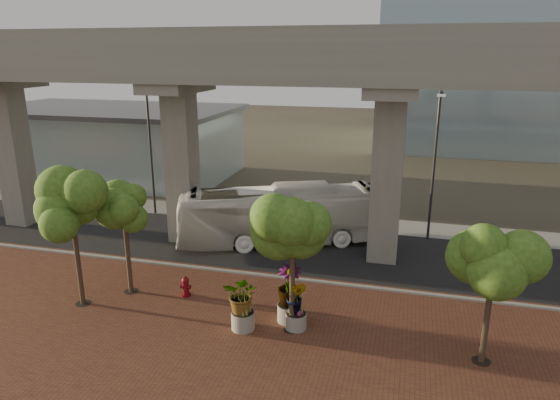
# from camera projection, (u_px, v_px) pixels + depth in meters

# --- Properties ---
(ground) EXTENTS (160.00, 160.00, 0.00)m
(ground) POSITION_uv_depth(u_px,v_px,m) (270.00, 262.00, 27.76)
(ground) COLOR #393529
(ground) RESTS_ON ground
(brick_plaza) EXTENTS (70.00, 13.00, 0.06)m
(brick_plaza) POSITION_uv_depth(u_px,v_px,m) (216.00, 338.00, 20.35)
(brick_plaza) COLOR brown
(brick_plaza) RESTS_ON ground
(asphalt_road) EXTENTS (90.00, 8.00, 0.04)m
(asphalt_road) POSITION_uv_depth(u_px,v_px,m) (279.00, 248.00, 29.61)
(asphalt_road) COLOR black
(asphalt_road) RESTS_ON ground
(curb_strip) EXTENTS (70.00, 0.25, 0.16)m
(curb_strip) POSITION_uv_depth(u_px,v_px,m) (259.00, 275.00, 25.89)
(curb_strip) COLOR gray
(curb_strip) RESTS_ON ground
(far_sidewalk) EXTENTS (90.00, 3.00, 0.06)m
(far_sidewalk) POSITION_uv_depth(u_px,v_px,m) (300.00, 219.00, 34.70)
(far_sidewalk) COLOR gray
(far_sidewalk) RESTS_ON ground
(transit_viaduct) EXTENTS (72.00, 5.60, 12.40)m
(transit_viaduct) POSITION_uv_depth(u_px,v_px,m) (279.00, 126.00, 27.53)
(transit_viaduct) COLOR gray
(transit_viaduct) RESTS_ON ground
(station_pavilion) EXTENTS (23.00, 13.00, 6.30)m
(station_pavilion) POSITION_uv_depth(u_px,v_px,m) (111.00, 141.00, 46.57)
(station_pavilion) COLOR #ADC3C5
(station_pavilion) RESTS_ON ground
(transit_bus) EXTENTS (12.78, 7.63, 3.52)m
(transit_bus) POSITION_uv_depth(u_px,v_px,m) (283.00, 216.00, 29.96)
(transit_bus) COLOR white
(transit_bus) RESTS_ON ground
(fire_hydrant) EXTENTS (0.50, 0.45, 1.00)m
(fire_hydrant) POSITION_uv_depth(u_px,v_px,m) (186.00, 286.00, 23.65)
(fire_hydrant) COLOR maroon
(fire_hydrant) RESTS_ON ground
(planter_front) EXTENTS (2.18, 2.18, 2.40)m
(planter_front) POSITION_uv_depth(u_px,v_px,m) (242.00, 297.00, 20.56)
(planter_front) COLOR gray
(planter_front) RESTS_ON ground
(planter_right) EXTENTS (2.44, 2.44, 2.61)m
(planter_right) POSITION_uv_depth(u_px,v_px,m) (289.00, 288.00, 21.12)
(planter_right) COLOR #A9A399
(planter_right) RESTS_ON ground
(planter_left) EXTENTS (1.97, 1.97, 2.17)m
(planter_left) POSITION_uv_depth(u_px,v_px,m) (296.00, 300.00, 20.62)
(planter_left) COLOR #A39C93
(planter_left) RESTS_ON ground
(street_tree_far_west) EXTENTS (3.59, 3.59, 6.43)m
(street_tree_far_west) POSITION_uv_depth(u_px,v_px,m) (71.00, 205.00, 21.69)
(street_tree_far_west) COLOR #4A3A2A
(street_tree_far_west) RESTS_ON ground
(street_tree_near_west) EXTENTS (2.97, 2.97, 5.47)m
(street_tree_near_west) POSITION_uv_depth(u_px,v_px,m) (124.00, 211.00, 23.04)
(street_tree_near_west) COLOR #4A3A2A
(street_tree_near_west) RESTS_ON ground
(street_tree_near_east) EXTENTS (3.61, 3.61, 6.08)m
(street_tree_near_east) POSITION_uv_depth(u_px,v_px,m) (293.00, 231.00, 19.61)
(street_tree_near_east) COLOR #4A3A2A
(street_tree_near_east) RESTS_ON ground
(street_tree_far_east) EXTENTS (3.30, 3.30, 5.89)m
(street_tree_far_east) POSITION_uv_depth(u_px,v_px,m) (495.00, 254.00, 17.50)
(street_tree_far_east) COLOR #4A3A2A
(street_tree_far_east) RESTS_ON ground
(streetlamp_west) EXTENTS (0.46, 1.33, 9.20)m
(streetlamp_west) POSITION_uv_depth(u_px,v_px,m) (149.00, 140.00, 34.32)
(streetlamp_west) COLOR #2A2A2E
(streetlamp_west) RESTS_ON ground
(streetlamp_east) EXTENTS (0.45, 1.31, 9.07)m
(streetlamp_east) POSITION_uv_depth(u_px,v_px,m) (435.00, 156.00, 29.38)
(streetlamp_east) COLOR #323137
(streetlamp_east) RESTS_ON ground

